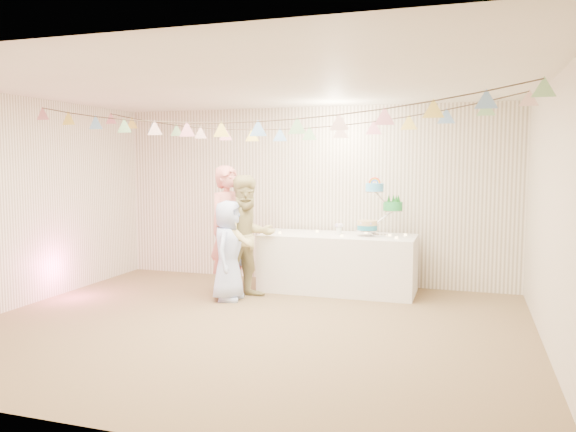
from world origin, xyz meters
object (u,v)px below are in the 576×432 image
(cake_stand, at_px, (379,212))
(person_adult_a, at_px, (229,231))
(table, at_px, (338,263))
(person_adult_b, at_px, (248,237))
(person_child, at_px, (228,250))

(cake_stand, bearing_deg, person_adult_a, -159.85)
(person_adult_a, bearing_deg, cake_stand, -45.11)
(table, relative_size, cake_stand, 2.87)
(table, relative_size, person_adult_a, 1.21)
(table, xyz_separation_m, person_adult_b, (-1.05, -0.74, 0.42))
(person_adult_b, bearing_deg, person_child, 172.41)
(cake_stand, relative_size, person_adult_a, 0.42)
(cake_stand, height_order, person_child, cake_stand)
(person_child, bearing_deg, cake_stand, -65.64)
(person_child, bearing_deg, table, -57.58)
(cake_stand, distance_m, person_adult_b, 1.81)
(cake_stand, height_order, person_adult_a, person_adult_a)
(table, distance_m, person_adult_a, 1.57)
(person_adult_b, bearing_deg, table, -14.61)
(person_adult_a, relative_size, person_adult_b, 1.08)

